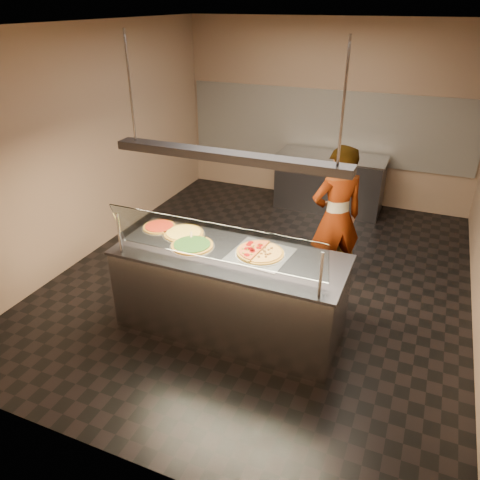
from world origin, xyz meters
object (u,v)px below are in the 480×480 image
at_px(half_pizza_pepperoni, 250,249).
at_px(heat_lamp_housing, 228,156).
at_px(pizza_cheese, 184,233).
at_px(pizza_spinach, 192,245).
at_px(serving_counter, 230,292).
at_px(perforated_tray, 260,254).
at_px(pizza_tomato, 160,227).
at_px(sneeze_guard, 214,242).
at_px(prep_table, 330,182).
at_px(half_pizza_sausage, 271,254).
at_px(worker, 336,218).
at_px(pizza_spatula, 195,236).

bearing_deg(half_pizza_pepperoni, heat_lamp_housing, -148.47).
distance_m(pizza_cheese, heat_lamp_housing, 1.21).
distance_m(half_pizza_pepperoni, pizza_spinach, 0.61).
height_order(pizza_spinach, pizza_cheese, pizza_spinach).
distance_m(serving_counter, perforated_tray, 0.56).
relative_size(pizza_cheese, pizza_tomato, 1.19).
height_order(sneeze_guard, pizza_spinach, sneeze_guard).
relative_size(sneeze_guard, heat_lamp_housing, 0.93).
bearing_deg(pizza_spinach, prep_table, 80.30).
bearing_deg(prep_table, half_pizza_sausage, -86.91).
relative_size(half_pizza_pepperoni, pizza_cheese, 1.07).
xyz_separation_m(serving_counter, heat_lamp_housing, (0.00, 0.00, 1.48)).
bearing_deg(worker, perforated_tray, 30.22).
relative_size(half_pizza_sausage, heat_lamp_housing, 0.22).
bearing_deg(pizza_tomato, half_pizza_sausage, -5.84).
distance_m(sneeze_guard, pizza_cheese, 0.89).
xyz_separation_m(prep_table, heat_lamp_housing, (-0.21, -3.70, 1.48)).
distance_m(serving_counter, pizza_cheese, 0.83).
relative_size(pizza_spinach, heat_lamp_housing, 0.20).
xyz_separation_m(sneeze_guard, pizza_spatula, (-0.48, 0.50, -0.27)).
xyz_separation_m(pizza_spinach, worker, (1.22, 1.37, -0.05)).
xyz_separation_m(sneeze_guard, perforated_tray, (0.29, 0.45, -0.29)).
distance_m(half_pizza_pepperoni, pizza_spatula, 0.65).
relative_size(serving_counter, pizza_tomato, 6.10).
distance_m(serving_counter, worker, 1.64).
height_order(pizza_tomato, pizza_spatula, pizza_spatula).
bearing_deg(pizza_cheese, pizza_spinach, -44.49).
bearing_deg(pizza_spatula, prep_table, 79.02).
bearing_deg(pizza_spatula, sneeze_guard, -46.49).
relative_size(sneeze_guard, pizza_spatula, 8.35).
distance_m(half_pizza_pepperoni, half_pizza_sausage, 0.23).
bearing_deg(pizza_spatula, half_pizza_sausage, -3.31).
height_order(serving_counter, perforated_tray, perforated_tray).
relative_size(sneeze_guard, worker, 1.20).
relative_size(serving_counter, pizza_spinach, 5.08).
height_order(serving_counter, pizza_cheese, pizza_cheese).
bearing_deg(pizza_cheese, heat_lamp_housing, -18.27).
bearing_deg(prep_table, pizza_cheese, -103.73).
distance_m(sneeze_guard, half_pizza_sausage, 0.66).
xyz_separation_m(half_pizza_pepperoni, worker, (0.62, 1.26, -0.07)).
relative_size(serving_counter, perforated_tray, 3.79).
distance_m(half_pizza_pepperoni, prep_table, 3.63).
distance_m(sneeze_guard, pizza_spinach, 0.61).
relative_size(sneeze_guard, half_pizza_sausage, 4.32).
bearing_deg(pizza_cheese, half_pizza_sausage, -5.68).
relative_size(perforated_tray, prep_table, 0.35).
xyz_separation_m(pizza_spatula, prep_table, (0.69, 3.54, -0.49)).
bearing_deg(serving_counter, worker, 59.74).
bearing_deg(pizza_cheese, pizza_spatula, -17.78).
height_order(pizza_spinach, pizza_tomato, pizza_spinach).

